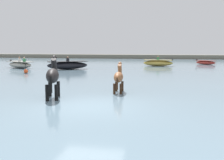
# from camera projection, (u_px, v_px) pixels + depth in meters

# --- Properties ---
(ground_plane) EXTENTS (120.00, 120.00, 0.00)m
(ground_plane) POSITION_uv_depth(u_px,v_px,m) (88.00, 115.00, 10.00)
(ground_plane) COLOR #666051
(water_surface) EXTENTS (90.00, 90.00, 0.36)m
(water_surface) POSITION_uv_depth(u_px,v_px,m) (125.00, 79.00, 19.73)
(water_surface) COLOR slate
(water_surface) RESTS_ON ground
(horse_lead_chestnut) EXTENTS (0.51, 1.64, 1.78)m
(horse_lead_chestnut) POSITION_uv_depth(u_px,v_px,m) (119.00, 78.00, 12.76)
(horse_lead_chestnut) COLOR brown
(horse_lead_chestnut) RESTS_ON ground
(horse_trailing_black) EXTENTS (0.95, 1.98, 2.15)m
(horse_trailing_black) POSITION_uv_depth(u_px,v_px,m) (53.00, 77.00, 11.28)
(horse_trailing_black) COLOR black
(horse_trailing_black) RESTS_ON ground
(boat_mid_channel) EXTENTS (3.73, 2.75, 1.16)m
(boat_mid_channel) POSITION_uv_depth(u_px,v_px,m) (20.00, 65.00, 27.61)
(boat_mid_channel) COLOR #B2AD9E
(boat_mid_channel) RESTS_ON water_surface
(boat_distant_west) EXTENTS (3.35, 1.34, 1.17)m
(boat_distant_west) POSITION_uv_depth(u_px,v_px,m) (158.00, 63.00, 30.50)
(boat_distant_west) COLOR gold
(boat_distant_west) RESTS_ON water_surface
(boat_near_starboard) EXTENTS (2.51, 2.06, 0.62)m
(boat_near_starboard) POSITION_uv_depth(u_px,v_px,m) (206.00, 63.00, 33.12)
(boat_near_starboard) COLOR #BC382D
(boat_near_starboard) RESTS_ON water_surface
(boat_mid_outer) EXTENTS (4.05, 3.09, 1.25)m
(boat_mid_outer) POSITION_uv_depth(u_px,v_px,m) (68.00, 65.00, 26.08)
(boat_mid_outer) COLOR black
(boat_mid_outer) RESTS_ON water_surface
(channel_buoy) EXTENTS (0.34, 0.34, 0.78)m
(channel_buoy) POSITION_uv_depth(u_px,v_px,m) (26.00, 71.00, 21.92)
(channel_buoy) COLOR #E54C1E
(channel_buoy) RESTS_ON water_surface
(far_shoreline) EXTENTS (80.00, 2.40, 1.09)m
(far_shoreline) POSITION_uv_depth(u_px,v_px,m) (148.00, 58.00, 49.98)
(far_shoreline) COLOR #706B5B
(far_shoreline) RESTS_ON ground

